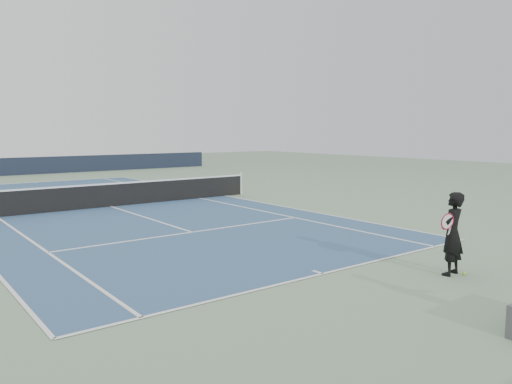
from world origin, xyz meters
TOP-DOWN VIEW (x-y plane):
  - ground at (0.00, 0.00)m, footprint 80.00×80.00m
  - court_surface at (0.00, 0.00)m, footprint 10.97×23.77m
  - tennis_net at (0.00, 0.00)m, footprint 12.90×0.10m
  - windscreen_far at (0.00, 17.88)m, footprint 30.00×0.25m
  - tennis_player at (2.13, -13.53)m, footprint 0.82×0.58m
  - tennis_ball at (2.33, -13.73)m, footprint 0.07×0.07m

SIDE VIEW (x-z plane):
  - ground at x=0.00m, z-range 0.00..0.00m
  - court_surface at x=0.00m, z-range 0.00..0.01m
  - tennis_ball at x=2.33m, z-range 0.00..0.07m
  - tennis_net at x=0.00m, z-range -0.03..1.04m
  - windscreen_far at x=0.00m, z-range 0.00..1.20m
  - tennis_player at x=2.13m, z-range 0.00..1.76m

